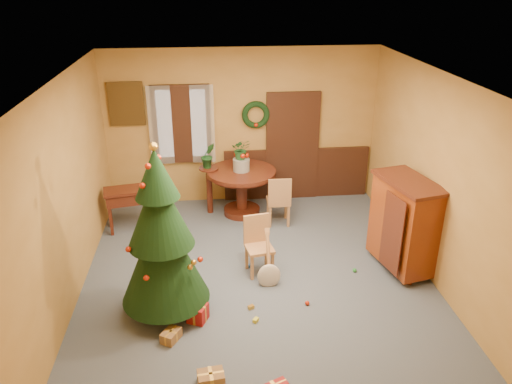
{
  "coord_description": "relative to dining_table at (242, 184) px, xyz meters",
  "views": [
    {
      "loc": [
        -0.64,
        -6.17,
        4.12
      ],
      "look_at": [
        0.02,
        0.4,
        1.17
      ],
      "focal_mm": 35.0,
      "sensor_mm": 36.0,
      "label": 1
    }
  ],
  "objects": [
    {
      "name": "toy_b",
      "position": [
        1.52,
        -2.12,
        -0.57
      ],
      "size": [
        0.06,
        0.06,
        0.06
      ],
      "primitive_type": "sphere",
      "color": "#268E32",
      "rests_on": "floor"
    },
    {
      "name": "toy_d",
      "position": [
        0.67,
        -2.84,
        -0.57
      ],
      "size": [
        0.06,
        0.06,
        0.06
      ],
      "primitive_type": "sphere",
      "color": "red",
      "rests_on": "floor"
    },
    {
      "name": "gift_b",
      "position": [
        -0.79,
        -3.01,
        -0.48
      ],
      "size": [
        0.3,
        0.3,
        0.23
      ],
      "color": "maroon",
      "rests_on": "floor"
    },
    {
      "name": "room_envelope",
      "position": [
        0.27,
        0.63,
        0.52
      ],
      "size": [
        5.5,
        5.5,
        5.5
      ],
      "color": "#3C4557",
      "rests_on": "ground"
    },
    {
      "name": "plant_stand",
      "position": [
        -0.58,
        0.11,
        -0.04
      ],
      "size": [
        0.34,
        0.34,
        0.89
      ],
      "color": "black",
      "rests_on": "floor"
    },
    {
      "name": "chair_near",
      "position": [
        0.1,
        -1.92,
        -0.13
      ],
      "size": [
        0.44,
        0.44,
        0.88
      ],
      "color": "olive",
      "rests_on": "floor"
    },
    {
      "name": "christmas_tree",
      "position": [
        -1.19,
        -2.76,
        0.51
      ],
      "size": [
        1.13,
        1.13,
        2.33
      ],
      "color": "#382111",
      "rests_on": "floor"
    },
    {
      "name": "centerpiece_plant",
      "position": [
        0.0,
        0.0,
        0.66
      ],
      "size": [
        0.33,
        0.29,
        0.37
      ],
      "primitive_type": "imported",
      "color": "#1E4C23",
      "rests_on": "urn"
    },
    {
      "name": "toy_a",
      "position": [
        -0.01,
        -1.84,
        -0.57
      ],
      "size": [
        0.09,
        0.06,
        0.05
      ],
      "primitive_type": "cube",
      "rotation": [
        0.0,
        0.0,
        0.17
      ],
      "color": "#23549A",
      "rests_on": "floor"
    },
    {
      "name": "dining_table",
      "position": [
        0.0,
        0.0,
        0.0
      ],
      "size": [
        1.24,
        1.24,
        0.85
      ],
      "color": "black",
      "rests_on": "floor"
    },
    {
      "name": "guitar",
      "position": [
        0.21,
        -2.34,
        -0.2
      ],
      "size": [
        0.36,
        0.52,
        0.76
      ],
      "primitive_type": null,
      "rotation": [
        -0.49,
        0.0,
        -0.05
      ],
      "color": "beige",
      "rests_on": "floor"
    },
    {
      "name": "urn",
      "position": [
        0.0,
        0.0,
        0.36
      ],
      "size": [
        0.3,
        0.3,
        0.22
      ],
      "primitive_type": "cylinder",
      "color": "slate",
      "rests_on": "dining_table"
    },
    {
      "name": "toy_c",
      "position": [
        -0.06,
        -3.12,
        -0.57
      ],
      "size": [
        0.09,
        0.09,
        0.05
      ],
      "primitive_type": "cube",
      "rotation": [
        0.0,
        0.0,
        0.93
      ],
      "color": "gold",
      "rests_on": "floor"
    },
    {
      "name": "gift_c",
      "position": [
        -1.12,
        -3.36,
        -0.53
      ],
      "size": [
        0.27,
        0.3,
        0.13
      ],
      "color": "brown",
      "rests_on": "floor"
    },
    {
      "name": "sideboard",
      "position": [
        2.22,
        -2.07,
        0.17
      ],
      "size": [
        0.82,
        1.22,
        1.43
      ],
      "color": "#5B1F0A",
      "rests_on": "floor"
    },
    {
      "name": "writing_desk",
      "position": [
        -1.93,
        -0.38,
        -0.03
      ],
      "size": [
        0.91,
        0.57,
        0.75
      ],
      "color": "black",
      "rests_on": "floor"
    },
    {
      "name": "gift_a",
      "position": [
        -0.65,
        -4.12,
        -0.52
      ],
      "size": [
        0.31,
        0.24,
        0.15
      ],
      "color": "brown",
      "rests_on": "floor"
    },
    {
      "name": "stand_plant",
      "position": [
        -0.58,
        0.11,
        0.52
      ],
      "size": [
        0.3,
        0.27,
        0.46
      ],
      "primitive_type": "imported",
      "rotation": [
        0.0,
        0.0,
        0.32
      ],
      "color": "#19471E",
      "rests_on": "plant_stand"
    },
    {
      "name": "chair_far",
      "position": [
        0.61,
        -0.51,
        -0.11
      ],
      "size": [
        0.4,
        0.4,
        0.91
      ],
      "color": "olive",
      "rests_on": "floor"
    },
    {
      "name": "toy_e",
      "position": [
        -0.09,
        -2.85,
        -0.57
      ],
      "size": [
        0.09,
        0.08,
        0.05
      ],
      "primitive_type": "cube",
      "rotation": [
        0.0,
        0.0,
        0.51
      ],
      "color": "gold",
      "rests_on": "floor"
    }
  ]
}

